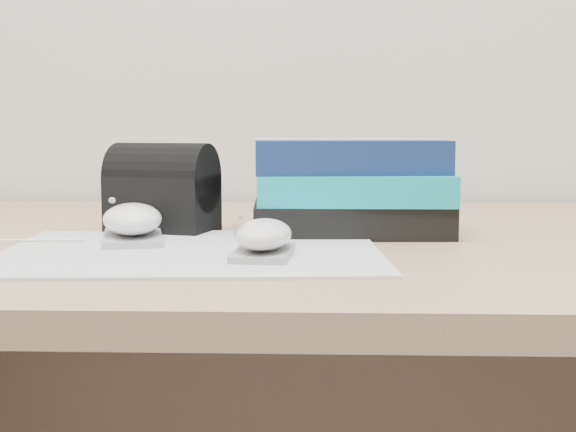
{
  "coord_description": "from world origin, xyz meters",
  "views": [
    {
      "loc": [
        -0.08,
        0.63,
        0.86
      ],
      "look_at": [
        -0.1,
        1.42,
        0.77
      ],
      "focal_mm": 50.0,
      "sensor_mm": 36.0,
      "label": 1
    }
  ],
  "objects_px": {
    "mouse_rear": "(132,222)",
    "book_stack": "(350,186)",
    "mouse_front": "(263,238)",
    "pouch": "(163,189)",
    "desk": "(373,406)"
  },
  "relations": [
    {
      "from": "mouse_rear",
      "to": "book_stack",
      "type": "bearing_deg",
      "value": 24.89
    },
    {
      "from": "mouse_front",
      "to": "pouch",
      "type": "distance_m",
      "value": 0.24
    },
    {
      "from": "desk",
      "to": "mouse_rear",
      "type": "relative_size",
      "value": 12.62
    },
    {
      "from": "mouse_rear",
      "to": "desk",
      "type": "bearing_deg",
      "value": 27.9
    },
    {
      "from": "desk",
      "to": "pouch",
      "type": "relative_size",
      "value": 11.6
    },
    {
      "from": "mouse_rear",
      "to": "book_stack",
      "type": "relative_size",
      "value": 0.53
    },
    {
      "from": "mouse_front",
      "to": "book_stack",
      "type": "distance_m",
      "value": 0.23
    },
    {
      "from": "desk",
      "to": "mouse_rear",
      "type": "xyz_separation_m",
      "value": [
        -0.28,
        -0.15,
        0.26
      ]
    },
    {
      "from": "desk",
      "to": "mouse_rear",
      "type": "height_order",
      "value": "mouse_rear"
    },
    {
      "from": "mouse_rear",
      "to": "mouse_front",
      "type": "xyz_separation_m",
      "value": [
        0.15,
        -0.09,
        -0.0
      ]
    },
    {
      "from": "desk",
      "to": "book_stack",
      "type": "distance_m",
      "value": 0.29
    },
    {
      "from": "mouse_rear",
      "to": "pouch",
      "type": "distance_m",
      "value": 0.1
    },
    {
      "from": "desk",
      "to": "pouch",
      "type": "distance_m",
      "value": 0.39
    },
    {
      "from": "mouse_rear",
      "to": "mouse_front",
      "type": "relative_size",
      "value": 1.23
    },
    {
      "from": "desk",
      "to": "pouch",
      "type": "height_order",
      "value": "pouch"
    }
  ]
}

